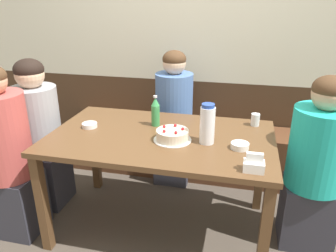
{
  "coord_description": "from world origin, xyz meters",
  "views": [
    {
      "loc": [
        0.51,
        -1.94,
        1.61
      ],
      "look_at": [
        0.04,
        0.05,
        0.79
      ],
      "focal_mm": 35.0,
      "sensor_mm": 36.0,
      "label": 1
    }
  ],
  "objects_px": {
    "bowl_rice_small": "(240,146)",
    "person_pale_blue_shirt": "(8,158)",
    "water_pitcher": "(207,124)",
    "bench_seat": "(183,149)",
    "bowl_soup_white": "(90,125)",
    "glass_water_tall": "(255,120)",
    "napkin_holder": "(254,164)",
    "soju_bottle": "(155,111)",
    "person_grey_tee": "(39,137)",
    "birthday_cake": "(172,135)",
    "person_teal_shirt": "(174,121)",
    "person_dark_striped": "(316,167)"
  },
  "relations": [
    {
      "from": "water_pitcher",
      "to": "glass_water_tall",
      "type": "xyz_separation_m",
      "value": [
        0.3,
        0.37,
        -0.08
      ]
    },
    {
      "from": "birthday_cake",
      "to": "bowl_soup_white",
      "type": "distance_m",
      "value": 0.62
    },
    {
      "from": "soju_bottle",
      "to": "napkin_holder",
      "type": "relative_size",
      "value": 2.01
    },
    {
      "from": "bowl_rice_small",
      "to": "napkin_holder",
      "type": "bearing_deg",
      "value": -73.19
    },
    {
      "from": "water_pitcher",
      "to": "person_pale_blue_shirt",
      "type": "distance_m",
      "value": 1.36
    },
    {
      "from": "person_teal_shirt",
      "to": "soju_bottle",
      "type": "bearing_deg",
      "value": -1.82
    },
    {
      "from": "bowl_soup_white",
      "to": "person_grey_tee",
      "type": "relative_size",
      "value": 0.09
    },
    {
      "from": "birthday_cake",
      "to": "bowl_soup_white",
      "type": "bearing_deg",
      "value": 172.17
    },
    {
      "from": "bowl_rice_small",
      "to": "person_pale_blue_shirt",
      "type": "height_order",
      "value": "person_pale_blue_shirt"
    },
    {
      "from": "person_pale_blue_shirt",
      "to": "person_grey_tee",
      "type": "relative_size",
      "value": 1.02
    },
    {
      "from": "soju_bottle",
      "to": "person_dark_striped",
      "type": "relative_size",
      "value": 0.19
    },
    {
      "from": "bench_seat",
      "to": "bowl_soup_white",
      "type": "height_order",
      "value": "bowl_soup_white"
    },
    {
      "from": "napkin_holder",
      "to": "person_grey_tee",
      "type": "xyz_separation_m",
      "value": [
        -1.6,
        0.45,
        -0.19
      ]
    },
    {
      "from": "person_teal_shirt",
      "to": "water_pitcher",
      "type": "bearing_deg",
      "value": 26.43
    },
    {
      "from": "bench_seat",
      "to": "birthday_cake",
      "type": "distance_m",
      "value": 1.04
    },
    {
      "from": "napkin_holder",
      "to": "person_pale_blue_shirt",
      "type": "relative_size",
      "value": 0.09
    },
    {
      "from": "napkin_holder",
      "to": "water_pitcher",
      "type": "bearing_deg",
      "value": 133.63
    },
    {
      "from": "birthday_cake",
      "to": "person_teal_shirt",
      "type": "height_order",
      "value": "person_teal_shirt"
    },
    {
      "from": "birthday_cake",
      "to": "glass_water_tall",
      "type": "xyz_separation_m",
      "value": [
        0.52,
        0.39,
        0.01
      ]
    },
    {
      "from": "birthday_cake",
      "to": "soju_bottle",
      "type": "xyz_separation_m",
      "value": [
        -0.17,
        0.23,
        0.07
      ]
    },
    {
      "from": "glass_water_tall",
      "to": "person_teal_shirt",
      "type": "distance_m",
      "value": 0.8
    },
    {
      "from": "bench_seat",
      "to": "soju_bottle",
      "type": "distance_m",
      "value": 0.9
    },
    {
      "from": "napkin_holder",
      "to": "person_teal_shirt",
      "type": "distance_m",
      "value": 1.26
    },
    {
      "from": "birthday_cake",
      "to": "soju_bottle",
      "type": "bearing_deg",
      "value": 127.47
    },
    {
      "from": "water_pitcher",
      "to": "bowl_rice_small",
      "type": "distance_m",
      "value": 0.24
    },
    {
      "from": "birthday_cake",
      "to": "person_dark_striped",
      "type": "distance_m",
      "value": 0.94
    },
    {
      "from": "birthday_cake",
      "to": "glass_water_tall",
      "type": "relative_size",
      "value": 2.79
    },
    {
      "from": "napkin_holder",
      "to": "bowl_rice_small",
      "type": "relative_size",
      "value": 1.0
    },
    {
      "from": "soju_bottle",
      "to": "person_pale_blue_shirt",
      "type": "xyz_separation_m",
      "value": [
        -0.92,
        -0.43,
        -0.26
      ]
    },
    {
      "from": "napkin_holder",
      "to": "person_grey_tee",
      "type": "bearing_deg",
      "value": 164.38
    },
    {
      "from": "soju_bottle",
      "to": "person_grey_tee",
      "type": "height_order",
      "value": "person_grey_tee"
    },
    {
      "from": "bench_seat",
      "to": "bowl_soup_white",
      "type": "relative_size",
      "value": 21.11
    },
    {
      "from": "bowl_soup_white",
      "to": "glass_water_tall",
      "type": "relative_size",
      "value": 1.2
    },
    {
      "from": "bench_seat",
      "to": "person_grey_tee",
      "type": "relative_size",
      "value": 1.87
    },
    {
      "from": "soju_bottle",
      "to": "person_grey_tee",
      "type": "distance_m",
      "value": 0.96
    },
    {
      "from": "bench_seat",
      "to": "person_grey_tee",
      "type": "bearing_deg",
      "value": -143.94
    },
    {
      "from": "bowl_rice_small",
      "to": "person_pale_blue_shirt",
      "type": "xyz_separation_m",
      "value": [
        -1.52,
        -0.18,
        -0.17
      ]
    },
    {
      "from": "water_pitcher",
      "to": "person_grey_tee",
      "type": "distance_m",
      "value": 1.35
    },
    {
      "from": "bench_seat",
      "to": "water_pitcher",
      "type": "relative_size",
      "value": 8.65
    },
    {
      "from": "birthday_cake",
      "to": "bowl_rice_small",
      "type": "relative_size",
      "value": 2.22
    },
    {
      "from": "bowl_soup_white",
      "to": "water_pitcher",
      "type": "bearing_deg",
      "value": -4.77
    },
    {
      "from": "napkin_holder",
      "to": "person_teal_shirt",
      "type": "bearing_deg",
      "value": 122.1
    },
    {
      "from": "water_pitcher",
      "to": "soju_bottle",
      "type": "bearing_deg",
      "value": 151.58
    },
    {
      "from": "soju_bottle",
      "to": "napkin_holder",
      "type": "xyz_separation_m",
      "value": [
        0.68,
        -0.51,
        -0.07
      ]
    },
    {
      "from": "bowl_rice_small",
      "to": "person_dark_striped",
      "type": "bearing_deg",
      "value": 18.79
    },
    {
      "from": "water_pitcher",
      "to": "person_grey_tee",
      "type": "xyz_separation_m",
      "value": [
        -1.31,
        0.15,
        -0.28
      ]
    },
    {
      "from": "bowl_rice_small",
      "to": "water_pitcher",
      "type": "bearing_deg",
      "value": 169.39
    },
    {
      "from": "water_pitcher",
      "to": "bench_seat",
      "type": "bearing_deg",
      "value": 109.5
    },
    {
      "from": "bowl_rice_small",
      "to": "person_grey_tee",
      "type": "relative_size",
      "value": 0.09
    },
    {
      "from": "soju_bottle",
      "to": "person_grey_tee",
      "type": "bearing_deg",
      "value": -175.95
    }
  ]
}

